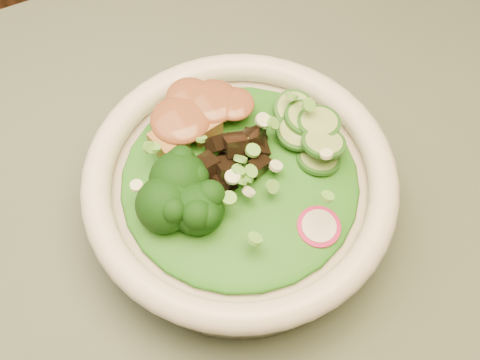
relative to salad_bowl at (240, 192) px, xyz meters
name	(u,v)px	position (x,y,z in m)	size (l,w,h in m)	color
salad_bowl	(240,192)	(0.00, 0.00, 0.00)	(0.25, 0.25, 0.07)	white
lettuce_bed	(240,179)	(0.00, 0.00, 0.02)	(0.19, 0.19, 0.02)	#185D13
broccoli_florets	(180,214)	(-0.06, -0.02, 0.03)	(0.07, 0.06, 0.04)	black
radish_slices	(294,231)	(0.02, -0.06, 0.02)	(0.10, 0.04, 0.02)	#9E0C43
cucumber_slices	(300,133)	(0.06, 0.01, 0.03)	(0.06, 0.06, 0.03)	#98BB68
mushroom_heap	(231,161)	(0.00, 0.01, 0.03)	(0.06, 0.06, 0.04)	black
tofu_cubes	(197,122)	(-0.01, 0.06, 0.03)	(0.08, 0.06, 0.03)	#9F6535
peanut_sauce	(196,114)	(-0.01, 0.06, 0.04)	(0.06, 0.05, 0.01)	brown
scallion_garnish	(240,165)	(0.00, 0.00, 0.04)	(0.18, 0.18, 0.02)	#62B43F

